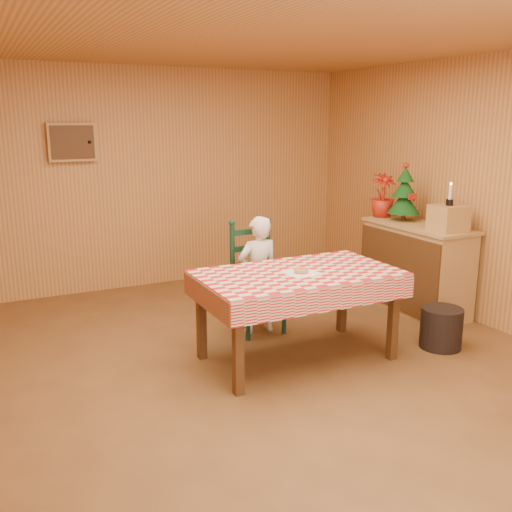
{
  "coord_description": "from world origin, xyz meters",
  "views": [
    {
      "loc": [
        -1.95,
        -3.69,
        2.0
      ],
      "look_at": [
        0.0,
        0.2,
        0.95
      ],
      "focal_mm": 40.0,
      "sensor_mm": 36.0,
      "label": 1
    }
  ],
  "objects_px": {
    "seated_child": "(258,275)",
    "shelf_unit": "(415,267)",
    "crate": "(448,218)",
    "christmas_tree": "(404,195)",
    "storage_bin": "(441,328)",
    "ladder_chair": "(255,279)",
    "dining_table": "(298,281)"
  },
  "relations": [
    {
      "from": "seated_child",
      "to": "shelf_unit",
      "type": "bearing_deg",
      "value": 174.71
    },
    {
      "from": "shelf_unit",
      "to": "crate",
      "type": "height_order",
      "value": "crate"
    },
    {
      "from": "christmas_tree",
      "to": "storage_bin",
      "type": "distance_m",
      "value": 1.65
    },
    {
      "from": "ladder_chair",
      "to": "storage_bin",
      "type": "xyz_separation_m",
      "value": [
        1.28,
        -1.15,
        -0.32
      ]
    },
    {
      "from": "shelf_unit",
      "to": "crate",
      "type": "relative_size",
      "value": 4.13
    },
    {
      "from": "crate",
      "to": "storage_bin",
      "type": "bearing_deg",
      "value": -134.36
    },
    {
      "from": "ladder_chair",
      "to": "christmas_tree",
      "type": "distance_m",
      "value": 1.93
    },
    {
      "from": "crate",
      "to": "shelf_unit",
      "type": "bearing_deg",
      "value": 91.23
    },
    {
      "from": "ladder_chair",
      "to": "seated_child",
      "type": "distance_m",
      "value": 0.08
    },
    {
      "from": "crate",
      "to": "christmas_tree",
      "type": "height_order",
      "value": "christmas_tree"
    },
    {
      "from": "dining_table",
      "to": "christmas_tree",
      "type": "bearing_deg",
      "value": 24.38
    },
    {
      "from": "ladder_chair",
      "to": "christmas_tree",
      "type": "xyz_separation_m",
      "value": [
        1.8,
        0.03,
        0.71
      ]
    },
    {
      "from": "shelf_unit",
      "to": "christmas_tree",
      "type": "relative_size",
      "value": 2.0
    },
    {
      "from": "seated_child",
      "to": "christmas_tree",
      "type": "distance_m",
      "value": 1.91
    },
    {
      "from": "christmas_tree",
      "to": "storage_bin",
      "type": "relative_size",
      "value": 1.69
    },
    {
      "from": "storage_bin",
      "to": "crate",
      "type": "bearing_deg",
      "value": 45.64
    },
    {
      "from": "ladder_chair",
      "to": "dining_table",
      "type": "bearing_deg",
      "value": -90.0
    },
    {
      "from": "ladder_chair",
      "to": "shelf_unit",
      "type": "xyz_separation_m",
      "value": [
        1.79,
        -0.22,
        -0.04
      ]
    },
    {
      "from": "seated_child",
      "to": "storage_bin",
      "type": "height_order",
      "value": "seated_child"
    },
    {
      "from": "dining_table",
      "to": "shelf_unit",
      "type": "relative_size",
      "value": 1.34
    },
    {
      "from": "dining_table",
      "to": "ladder_chair",
      "type": "bearing_deg",
      "value": 90.0
    },
    {
      "from": "christmas_tree",
      "to": "storage_bin",
      "type": "height_order",
      "value": "christmas_tree"
    },
    {
      "from": "shelf_unit",
      "to": "storage_bin",
      "type": "xyz_separation_m",
      "value": [
        -0.51,
        -0.93,
        -0.28
      ]
    },
    {
      "from": "ladder_chair",
      "to": "crate",
      "type": "bearing_deg",
      "value": -19.12
    },
    {
      "from": "shelf_unit",
      "to": "crate",
      "type": "distance_m",
      "value": 0.71
    },
    {
      "from": "shelf_unit",
      "to": "christmas_tree",
      "type": "distance_m",
      "value": 0.79
    },
    {
      "from": "storage_bin",
      "to": "christmas_tree",
      "type": "bearing_deg",
      "value": 66.3
    },
    {
      "from": "ladder_chair",
      "to": "storage_bin",
      "type": "distance_m",
      "value": 1.75
    },
    {
      "from": "shelf_unit",
      "to": "christmas_tree",
      "type": "bearing_deg",
      "value": 88.02
    },
    {
      "from": "shelf_unit",
      "to": "crate",
      "type": "bearing_deg",
      "value": -88.77
    },
    {
      "from": "dining_table",
      "to": "storage_bin",
      "type": "height_order",
      "value": "dining_table"
    },
    {
      "from": "crate",
      "to": "christmas_tree",
      "type": "relative_size",
      "value": 0.48
    }
  ]
}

